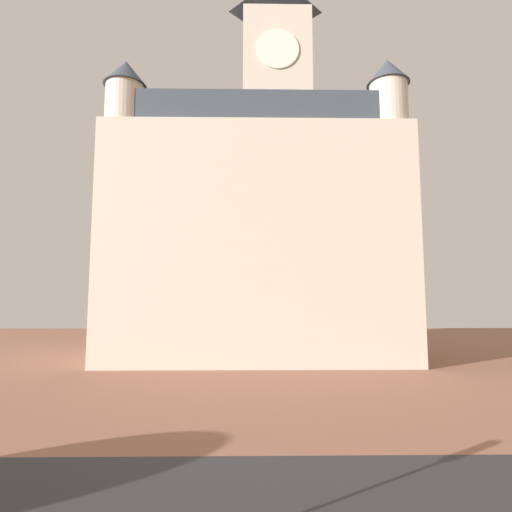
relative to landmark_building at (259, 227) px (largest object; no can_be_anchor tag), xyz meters
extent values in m
plane|color=#93604C|center=(-1.00, -24.38, -10.84)|extent=(120.00, 120.00, 0.00)
cube|color=beige|center=(-0.25, 0.26, -2.06)|extent=(22.87, 13.21, 17.56)
cube|color=#38424C|center=(-0.25, 0.26, 7.92)|extent=(21.04, 12.16, 2.40)
cube|color=beige|center=(1.48, 0.26, 3.74)|extent=(5.73, 5.73, 29.16)
cylinder|color=silver|center=(1.48, -2.66, 14.31)|extent=(3.44, 0.15, 3.44)
cylinder|color=beige|center=(-10.19, -4.85, -0.53)|extent=(2.80, 2.80, 20.62)
cone|color=#38424C|center=(-10.19, -4.85, 10.79)|extent=(3.20, 3.20, 2.00)
cylinder|color=beige|center=(9.68, -4.85, -0.37)|extent=(2.80, 2.80, 20.92)
cone|color=#38424C|center=(9.68, -4.85, 11.09)|extent=(3.20, 3.20, 2.00)
camera|label=1|loc=(-0.81, -34.51, -6.24)|focal=29.05mm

